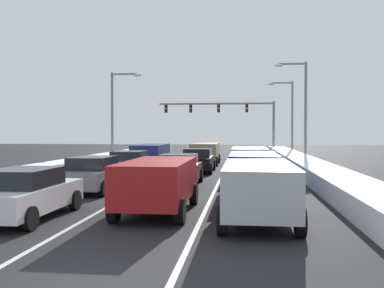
% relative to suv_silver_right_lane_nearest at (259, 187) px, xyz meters
% --- Properties ---
extents(ground_plane, '(121.77, 121.77, 0.00)m').
position_rel_suv_silver_right_lane_nearest_xyz_m(ground_plane, '(-3.37, 12.62, -1.02)').
color(ground_plane, black).
extents(lane_stripe_between_right_lane_and_center_lane, '(0.14, 51.52, 0.01)m').
position_rel_suv_silver_right_lane_nearest_xyz_m(lane_stripe_between_right_lane_and_center_lane, '(-1.67, 17.31, -1.01)').
color(lane_stripe_between_right_lane_and_center_lane, silver).
rests_on(lane_stripe_between_right_lane_and_center_lane, ground).
extents(lane_stripe_between_center_lane_and_left_lane, '(0.14, 51.52, 0.01)m').
position_rel_suv_silver_right_lane_nearest_xyz_m(lane_stripe_between_center_lane_and_left_lane, '(-5.07, 17.31, -1.01)').
color(lane_stripe_between_center_lane_and_left_lane, silver).
rests_on(lane_stripe_between_center_lane_and_left_lane, ground).
extents(snow_bank_right_shoulder, '(2.01, 51.52, 0.78)m').
position_rel_suv_silver_right_lane_nearest_xyz_m(snow_bank_right_shoulder, '(3.63, 17.31, -0.62)').
color(snow_bank_right_shoulder, white).
rests_on(snow_bank_right_shoulder, ground).
extents(snow_bank_left_shoulder, '(1.61, 51.52, 0.94)m').
position_rel_suv_silver_right_lane_nearest_xyz_m(snow_bank_left_shoulder, '(-10.37, 17.31, -0.55)').
color(snow_bank_left_shoulder, white).
rests_on(snow_bank_left_shoulder, ground).
extents(suv_silver_right_lane_nearest, '(2.16, 4.90, 1.67)m').
position_rel_suv_silver_right_lane_nearest_xyz_m(suv_silver_right_lane_nearest, '(0.00, 0.00, 0.00)').
color(suv_silver_right_lane_nearest, '#B7BABF').
rests_on(suv_silver_right_lane_nearest, ground).
extents(suv_navy_right_lane_second, '(2.16, 4.90, 1.67)m').
position_rel_suv_silver_right_lane_nearest_xyz_m(suv_navy_right_lane_second, '(-0.01, 5.97, 0.00)').
color(suv_navy_right_lane_second, navy).
rests_on(suv_navy_right_lane_second, ground).
extents(suv_green_right_lane_third, '(2.16, 4.90, 1.67)m').
position_rel_suv_silver_right_lane_nearest_xyz_m(suv_green_right_lane_third, '(-0.08, 12.16, 0.00)').
color(suv_green_right_lane_third, '#1E5633').
rests_on(suv_green_right_lane_third, ground).
extents(sedan_charcoal_right_lane_fourth, '(2.00, 4.50, 1.51)m').
position_rel_suv_silver_right_lane_nearest_xyz_m(sedan_charcoal_right_lane_fourth, '(0.04, 18.67, -0.25)').
color(sedan_charcoal_right_lane_fourth, '#38383D').
rests_on(sedan_charcoal_right_lane_fourth, ground).
extents(suv_red_center_lane_nearest, '(2.16, 4.90, 1.67)m').
position_rel_suv_silver_right_lane_nearest_xyz_m(suv_red_center_lane_nearest, '(-3.13, 1.14, 0.00)').
color(suv_red_center_lane_nearest, maroon).
rests_on(suv_red_center_lane_nearest, ground).
extents(sedan_maroon_center_lane_second, '(2.00, 4.50, 1.51)m').
position_rel_suv_silver_right_lane_nearest_xyz_m(sedan_maroon_center_lane_second, '(-3.49, 8.23, -0.25)').
color(sedan_maroon_center_lane_second, maroon).
rests_on(sedan_maroon_center_lane_second, ground).
extents(sedan_black_center_lane_third, '(2.00, 4.50, 1.51)m').
position_rel_suv_silver_right_lane_nearest_xyz_m(sedan_black_center_lane_third, '(-3.26, 15.15, -0.25)').
color(sedan_black_center_lane_third, black).
rests_on(sedan_black_center_lane_third, ground).
extents(suv_tan_center_lane_fourth, '(2.16, 4.90, 1.67)m').
position_rel_suv_silver_right_lane_nearest_xyz_m(suv_tan_center_lane_fourth, '(-3.36, 21.46, 0.00)').
color(suv_tan_center_lane_fourth, '#937F60').
rests_on(suv_tan_center_lane_fourth, ground).
extents(sedan_white_left_lane_nearest, '(2.00, 4.50, 1.51)m').
position_rel_suv_silver_right_lane_nearest_xyz_m(sedan_white_left_lane_nearest, '(-6.84, -0.32, -0.25)').
color(sedan_white_left_lane_nearest, silver).
rests_on(sedan_white_left_lane_nearest, ground).
extents(sedan_gray_left_lane_second, '(2.00, 4.50, 1.51)m').
position_rel_suv_silver_right_lane_nearest_xyz_m(sedan_gray_left_lane_second, '(-6.86, 5.72, -0.25)').
color(sedan_gray_left_lane_second, slate).
rests_on(sedan_gray_left_lane_second, ground).
extents(sedan_silver_left_lane_third, '(2.00, 4.50, 1.51)m').
position_rel_suv_silver_right_lane_nearest_xyz_m(sedan_silver_left_lane_third, '(-6.69, 11.25, -0.25)').
color(sedan_silver_left_lane_third, '#B7BABF').
rests_on(sedan_silver_left_lane_third, ground).
extents(suv_navy_left_lane_fourth, '(2.16, 4.90, 1.67)m').
position_rel_suv_silver_right_lane_nearest_xyz_m(suv_navy_left_lane_fourth, '(-6.91, 17.95, 0.00)').
color(suv_navy_left_lane_fourth, navy).
rests_on(suv_navy_left_lane_fourth, ground).
extents(traffic_light_gantry, '(14.00, 0.47, 6.20)m').
position_rel_suv_silver_right_lane_nearest_xyz_m(traffic_light_gantry, '(-2.05, 40.71, 3.87)').
color(traffic_light_gantry, slate).
rests_on(traffic_light_gantry, ground).
extents(street_lamp_right_near, '(2.66, 0.36, 8.30)m').
position_rel_suv_silver_right_lane_nearest_xyz_m(street_lamp_right_near, '(4.32, 24.33, 3.94)').
color(street_lamp_right_near, gray).
rests_on(street_lamp_right_near, ground).
extents(street_lamp_right_mid, '(2.66, 0.36, 7.77)m').
position_rel_suv_silver_right_lane_nearest_xyz_m(street_lamp_right_mid, '(4.26, 33.70, 3.66)').
color(street_lamp_right_mid, gray).
rests_on(street_lamp_right_mid, ground).
extents(street_lamp_left_mid, '(2.66, 0.36, 7.58)m').
position_rel_suv_silver_right_lane_nearest_xyz_m(street_lamp_left_mid, '(-11.09, 23.68, 3.56)').
color(street_lamp_left_mid, gray).
rests_on(street_lamp_left_mid, ground).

